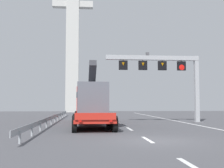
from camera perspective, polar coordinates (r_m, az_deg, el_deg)
ground at (r=15.16m, az=8.78°, el=-11.15°), size 112.00×112.00×0.00m
lane_markings at (r=31.31m, az=0.85°, el=-7.41°), size 0.20×47.55×0.01m
edge_line_right at (r=28.42m, az=15.18°, el=-7.64°), size 0.20×63.00×0.01m
overhead_lane_gantry at (r=29.40m, az=10.63°, el=2.90°), size 9.75×0.90×7.06m
heavy_haul_truck_red at (r=26.52m, az=-4.35°, el=-3.75°), size 3.34×14.12×5.30m
guardrail_left at (r=29.68m, az=-11.45°, el=-6.46°), size 0.13×33.72×0.76m
bridge_pylon_distant at (r=65.90m, az=-7.87°, el=11.93°), size 9.00×2.00×38.91m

